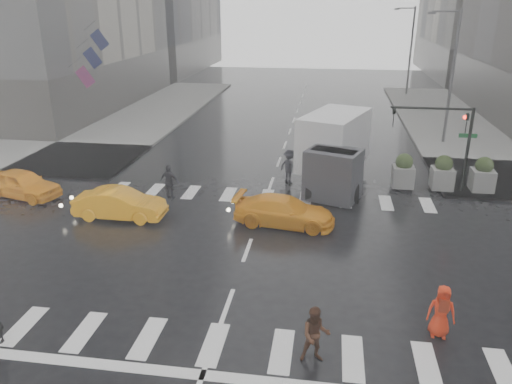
% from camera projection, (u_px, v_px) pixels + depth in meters
% --- Properties ---
extents(ground, '(120.00, 120.00, 0.00)m').
position_uv_depth(ground, '(247.00, 250.00, 20.07)').
color(ground, black).
rests_on(ground, ground).
extents(sidewalk_nw, '(35.00, 35.00, 0.15)m').
position_uv_depth(sidewalk_nw, '(38.00, 129.00, 38.92)').
color(sidewalk_nw, slate).
rests_on(sidewalk_nw, ground).
extents(road_markings, '(18.00, 48.00, 0.01)m').
position_uv_depth(road_markings, '(247.00, 250.00, 20.07)').
color(road_markings, silver).
rests_on(road_markings, ground).
extents(traffic_signal_pole, '(4.45, 0.42, 4.50)m').
position_uv_depth(traffic_signal_pole, '(449.00, 132.00, 25.08)').
color(traffic_signal_pole, black).
rests_on(traffic_signal_pole, ground).
extents(street_lamp_near, '(2.15, 0.22, 9.00)m').
position_uv_depth(street_lamp_near, '(451.00, 72.00, 33.44)').
color(street_lamp_near, '#59595B').
rests_on(street_lamp_near, ground).
extents(street_lamp_far, '(2.15, 0.22, 9.00)m').
position_uv_depth(street_lamp_far, '(410.00, 47.00, 51.93)').
color(street_lamp_far, '#59595B').
rests_on(street_lamp_far, ground).
extents(planter_west, '(1.10, 1.10, 1.80)m').
position_uv_depth(planter_west, '(403.00, 171.00, 26.33)').
color(planter_west, slate).
rests_on(planter_west, ground).
extents(planter_mid, '(1.10, 1.10, 1.80)m').
position_uv_depth(planter_mid, '(443.00, 173.00, 26.05)').
color(planter_mid, slate).
rests_on(planter_mid, ground).
extents(planter_east, '(1.10, 1.10, 1.80)m').
position_uv_depth(planter_east, '(483.00, 175.00, 25.78)').
color(planter_east, slate).
rests_on(planter_east, ground).
extents(flag_cluster, '(2.87, 3.06, 4.69)m').
position_uv_depth(flag_cluster, '(89.00, 55.00, 37.26)').
color(flag_cluster, '#59595B').
rests_on(flag_cluster, ground).
extents(pedestrian_brown, '(0.90, 0.75, 1.67)m').
position_uv_depth(pedestrian_brown, '(316.00, 335.00, 13.60)').
color(pedestrian_brown, '#412417').
rests_on(pedestrian_brown, ground).
extents(pedestrian_orange, '(0.86, 0.61, 1.66)m').
position_uv_depth(pedestrian_orange, '(441.00, 311.00, 14.64)').
color(pedestrian_orange, red).
rests_on(pedestrian_orange, ground).
extents(pedestrian_far_a, '(1.13, 0.81, 1.77)m').
position_uv_depth(pedestrian_far_a, '(170.00, 182.00, 25.04)').
color(pedestrian_far_a, black).
rests_on(pedestrian_far_a, ground).
extents(pedestrian_far_b, '(1.38, 1.23, 1.87)m').
position_uv_depth(pedestrian_far_b, '(289.00, 166.00, 27.28)').
color(pedestrian_far_b, black).
rests_on(pedestrian_far_b, ground).
extents(taxi_front, '(4.42, 2.67, 1.41)m').
position_uv_depth(taxi_front, '(22.00, 184.00, 25.34)').
color(taxi_front, '#FE9B0D').
rests_on(taxi_front, ground).
extents(taxi_mid, '(4.17, 1.46, 1.37)m').
position_uv_depth(taxi_mid, '(120.00, 204.00, 22.84)').
color(taxi_mid, '#FE9B0D').
rests_on(taxi_mid, ground).
extents(taxi_rear, '(4.15, 2.26, 1.30)m').
position_uv_depth(taxi_rear, '(284.00, 211.00, 22.14)').
color(taxi_rear, '#FE9B0D').
rests_on(taxi_rear, ground).
extents(box_truck, '(2.61, 6.97, 3.70)m').
position_uv_depth(box_truck, '(334.00, 149.00, 26.77)').
color(box_truck, silver).
rests_on(box_truck, ground).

